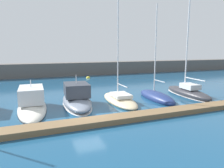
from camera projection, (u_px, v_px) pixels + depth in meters
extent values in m
plane|color=navy|center=(89.00, 116.00, 17.12)|extent=(120.00, 120.00, 0.00)
cube|color=brown|center=(96.00, 122.00, 15.19)|extent=(30.95, 1.49, 0.42)
cube|color=#5B5651|center=(52.00, 70.00, 42.76)|extent=(108.00, 3.42, 2.76)
ellipsoid|color=silver|center=(32.00, 108.00, 19.11)|extent=(2.64, 8.97, 1.09)
ellipsoid|color=black|center=(32.00, 109.00, 19.12)|extent=(2.67, 9.06, 0.12)
cube|color=silver|center=(31.00, 94.00, 19.16)|extent=(2.18, 3.76, 1.36)
cube|color=black|center=(31.00, 90.00, 20.12)|extent=(1.91, 0.97, 0.76)
cylinder|color=silver|center=(31.00, 83.00, 19.00)|extent=(0.08, 0.08, 0.68)
ellipsoid|color=slate|center=(77.00, 101.00, 20.71)|extent=(3.28, 8.19, 1.15)
ellipsoid|color=silver|center=(77.00, 104.00, 20.77)|extent=(3.31, 8.28, 0.12)
cube|color=#333842|center=(76.00, 90.00, 20.39)|extent=(2.53, 3.32, 1.24)
cube|color=black|center=(75.00, 86.00, 21.62)|extent=(2.12, 0.95, 0.69)
cylinder|color=silver|center=(76.00, 79.00, 20.22)|extent=(0.08, 0.08, 0.86)
ellipsoid|color=beige|center=(119.00, 100.00, 21.77)|extent=(2.80, 7.42, 0.93)
cylinder|color=silver|center=(118.00, 43.00, 21.32)|extent=(0.13, 0.13, 10.94)
cylinder|color=silver|center=(122.00, 85.00, 20.83)|extent=(0.20, 2.59, 0.09)
cube|color=silver|center=(121.00, 95.00, 21.30)|extent=(1.76, 2.46, 0.35)
ellipsoid|color=navy|center=(156.00, 97.00, 22.91)|extent=(2.34, 6.69, 1.26)
cylinder|color=silver|center=(156.00, 49.00, 22.55)|extent=(0.12, 0.12, 9.40)
cylinder|color=silver|center=(159.00, 81.00, 22.13)|extent=(0.19, 2.06, 0.08)
ellipsoid|color=#2D2D33|center=(187.00, 93.00, 24.86)|extent=(2.76, 7.93, 1.09)
ellipsoid|color=silver|center=(187.00, 95.00, 24.91)|extent=(2.79, 8.01, 0.12)
cylinder|color=silver|center=(187.00, 42.00, 24.44)|extent=(0.15, 0.15, 10.91)
cylinder|color=silver|center=(195.00, 79.00, 23.52)|extent=(0.42, 3.44, 0.10)
cube|color=silver|center=(190.00, 86.00, 24.34)|extent=(1.67, 2.31, 0.59)
sphere|color=yellow|center=(88.00, 78.00, 40.05)|extent=(0.77, 0.77, 0.77)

